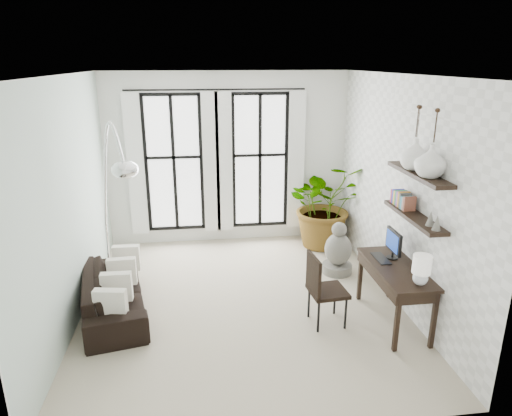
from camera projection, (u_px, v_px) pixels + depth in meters
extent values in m
plane|color=#B5A990|center=(242.00, 302.00, 6.67)|extent=(5.00, 5.00, 0.00)
plane|color=white|center=(240.00, 75.00, 5.68)|extent=(5.00, 5.00, 0.00)
plane|color=silver|center=(68.00, 204.00, 5.90)|extent=(0.00, 5.00, 5.00)
plane|color=white|center=(399.00, 192.00, 6.45)|extent=(0.00, 5.00, 5.00)
plane|color=white|center=(228.00, 159.00, 8.54)|extent=(4.50, 0.00, 4.50)
cube|color=white|center=(174.00, 164.00, 8.40)|extent=(1.00, 0.02, 2.50)
cube|color=white|center=(136.00, 166.00, 8.22)|extent=(0.30, 0.04, 2.60)
cube|color=white|center=(211.00, 164.00, 8.39)|extent=(0.30, 0.04, 2.60)
cube|color=white|center=(260.00, 162.00, 8.60)|extent=(1.00, 0.02, 2.50)
cube|color=white|center=(224.00, 164.00, 8.42)|extent=(0.30, 0.04, 2.60)
cube|color=white|center=(296.00, 162.00, 8.59)|extent=(0.30, 0.04, 2.60)
cylinder|color=black|center=(216.00, 90.00, 8.00)|extent=(3.20, 0.03, 0.03)
cube|color=black|center=(414.00, 217.00, 5.73)|extent=(0.25, 1.30, 0.05)
cube|color=black|center=(419.00, 174.00, 5.56)|extent=(0.25, 1.30, 0.05)
cube|color=#B52D4D|center=(396.00, 196.00, 6.22)|extent=(0.16, 0.04, 0.18)
cube|color=#373AC2|center=(398.00, 196.00, 6.17)|extent=(0.16, 0.04, 0.18)
cube|color=yellow|center=(399.00, 197.00, 6.13)|extent=(0.16, 0.04, 0.18)
cube|color=#35A063|center=(401.00, 198.00, 6.09)|extent=(0.16, 0.04, 0.18)
cube|color=#9C52C0|center=(402.00, 199.00, 6.05)|extent=(0.16, 0.04, 0.18)
cube|color=gold|center=(404.00, 200.00, 6.00)|extent=(0.16, 0.04, 0.18)
cube|color=#575757|center=(405.00, 201.00, 5.96)|extent=(0.16, 0.03, 0.18)
cube|color=teal|center=(407.00, 202.00, 5.92)|extent=(0.16, 0.03, 0.18)
cube|color=gray|center=(408.00, 203.00, 5.88)|extent=(0.16, 0.03, 0.18)
cube|color=brown|center=(410.00, 204.00, 5.83)|extent=(0.16, 0.03, 0.18)
cone|color=slate|center=(431.00, 218.00, 5.32)|extent=(0.10, 0.10, 0.18)
cone|color=slate|center=(437.00, 223.00, 5.18)|extent=(0.10, 0.10, 0.18)
imported|color=black|center=(113.00, 293.00, 6.34)|extent=(1.14, 2.09, 0.58)
cube|color=silver|center=(111.00, 305.00, 5.63)|extent=(0.40, 0.12, 0.40)
cube|color=silver|center=(117.00, 287.00, 6.07)|extent=(0.40, 0.12, 0.40)
cube|color=silver|center=(122.00, 271.00, 6.51)|extent=(0.40, 0.12, 0.40)
cube|color=silver|center=(126.00, 258.00, 6.95)|extent=(0.40, 0.12, 0.40)
imported|color=#2D7228|center=(325.00, 204.00, 8.48)|extent=(1.60, 1.43, 1.64)
cube|color=black|center=(396.00, 268.00, 5.93)|extent=(0.58, 1.38, 0.04)
cube|color=black|center=(394.00, 275.00, 5.96)|extent=(0.53, 1.31, 0.13)
cube|color=black|center=(397.00, 323.00, 5.43)|extent=(0.05, 0.05, 0.76)
cube|color=black|center=(434.00, 320.00, 5.49)|extent=(0.05, 0.05, 0.76)
cube|color=black|center=(360.00, 275.00, 6.63)|extent=(0.05, 0.05, 0.76)
cube|color=black|center=(391.00, 274.00, 6.68)|extent=(0.05, 0.05, 0.76)
cube|color=black|center=(394.00, 241.00, 6.10)|extent=(0.04, 0.42, 0.30)
cube|color=navy|center=(392.00, 241.00, 6.10)|extent=(0.00, 0.36, 0.24)
cube|color=black|center=(381.00, 258.00, 6.16)|extent=(0.15, 0.40, 0.02)
sphere|color=silver|center=(420.00, 279.00, 5.41)|extent=(0.18, 0.18, 0.18)
cylinder|color=white|center=(422.00, 264.00, 5.35)|extent=(0.22, 0.22, 0.22)
cube|color=black|center=(328.00, 291.00, 6.01)|extent=(0.51, 0.51, 0.05)
cube|color=black|center=(314.00, 275.00, 5.89)|extent=(0.08, 0.47, 0.52)
cylinder|color=black|center=(317.00, 316.00, 5.89)|extent=(0.03, 0.03, 0.44)
cylinder|color=black|center=(345.00, 314.00, 5.94)|extent=(0.03, 0.03, 0.44)
cylinder|color=black|center=(310.00, 302.00, 6.24)|extent=(0.03, 0.03, 0.44)
cylinder|color=black|center=(336.00, 300.00, 6.29)|extent=(0.03, 0.03, 0.44)
cylinder|color=silver|center=(113.00, 293.00, 6.82)|extent=(0.39, 0.39, 0.11)
cylinder|color=silver|center=(109.00, 259.00, 6.65)|extent=(0.04, 0.04, 1.10)
ellipsoid|color=silver|center=(125.00, 170.00, 5.89)|extent=(0.35, 0.35, 0.23)
cylinder|color=slate|center=(337.00, 268.00, 7.59)|extent=(0.49, 0.49, 0.15)
ellipsoid|color=slate|center=(338.00, 249.00, 7.48)|extent=(0.44, 0.44, 0.54)
sphere|color=slate|center=(339.00, 230.00, 7.38)|extent=(0.25, 0.25, 0.25)
imported|color=white|center=(431.00, 161.00, 5.26)|extent=(0.37, 0.37, 0.38)
imported|color=white|center=(415.00, 154.00, 5.64)|extent=(0.37, 0.37, 0.38)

